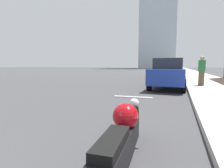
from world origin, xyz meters
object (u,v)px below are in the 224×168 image
Objects in this scene: motorcycle at (121,141)px; parked_car_blue at (168,74)px; parked_car_red at (175,68)px; pedestrian at (202,70)px; parked_car_green at (175,68)px; parked_car_white at (171,69)px.

parked_car_blue reaches higher than motorcycle.
pedestrian is at bearing -81.99° from parked_car_red.
motorcycle is 33.22m from parked_car_red.
parked_car_red is at bearing 91.67° from parked_car_blue.
parked_car_red is at bearing 85.42° from motorcycle.
pedestrian is (1.76, 0.94, 0.17)m from parked_car_blue.
parked_car_red is 0.98× the size of parked_car_green.
parked_car_white reaches higher than pedestrian.
parked_car_blue is at bearing -94.68° from parked_car_green.
motorcycle is at bearing -94.91° from parked_car_green.
parked_car_blue is 0.98× the size of parked_car_white.
parked_car_blue is at bearing -151.93° from pedestrian.
parked_car_white is 12.00m from pedestrian.
parked_car_white reaches higher than parked_car_blue.
motorcycle is 0.62× the size of parked_car_blue.
parked_car_blue is 2.00m from pedestrian.
parked_car_blue is 24.89m from parked_car_red.
parked_car_blue is 0.99× the size of parked_car_red.
parked_car_white is 1.00× the size of parked_car_green.
pedestrian is (1.84, 9.27, 0.63)m from motorcycle.
parked_car_white is at bearing 85.91° from motorcycle.
parked_car_blue is at bearing -86.19° from parked_car_red.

